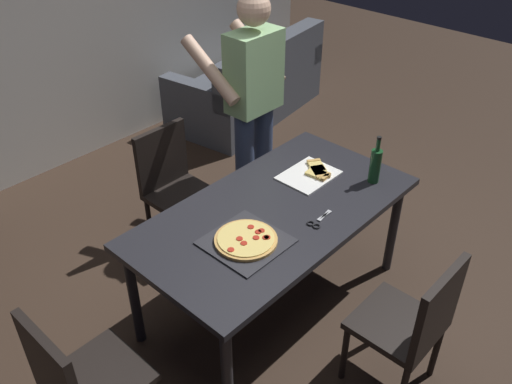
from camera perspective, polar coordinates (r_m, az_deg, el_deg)
The scene contains 12 objects.
ground_plane at distance 3.66m, azimuth 1.76°, elevation -11.28°, with size 12.00×12.00×0.00m, color #38281E.
back_wall at distance 4.83m, azimuth -22.94°, elevation 17.35°, with size 6.40×0.10×2.80m, color silver.
dining_table at distance 3.21m, azimuth 1.97°, elevation -2.83°, with size 1.73×0.92×0.75m.
chair_near_camera at distance 2.96m, azimuth 16.22°, elevation -12.92°, with size 0.42×0.42×0.90m.
chair_far_side at distance 3.87m, azimuth -8.69°, elevation 1.05°, with size 0.42×0.42×0.90m.
chair_left_end at distance 2.75m, azimuth -18.06°, elevation -18.21°, with size 0.42×0.42×0.90m.
couch at distance 5.78m, azimuth -0.50°, elevation 10.95°, with size 1.81×1.09×0.85m.
person_serving_pizza at distance 3.83m, azimuth -0.38°, elevation 9.47°, with size 0.55×0.54×1.75m.
pepperoni_pizza_on_tray at distance 2.91m, azimuth -1.06°, elevation -5.10°, with size 0.40×0.40×0.04m.
pizza_slices_on_towel at distance 3.48m, azimuth 6.01°, elevation 1.97°, with size 0.36×0.28×0.03m.
wine_bottle at distance 3.42m, azimuth 12.42°, elevation 2.79°, with size 0.07×0.07×0.32m.
kitchen_scissors at distance 3.08m, azimuth 6.47°, elevation -3.09°, with size 0.19×0.09×0.01m.
Camera 1 is at (-1.94, -1.65, 2.63)m, focal length 38.08 mm.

